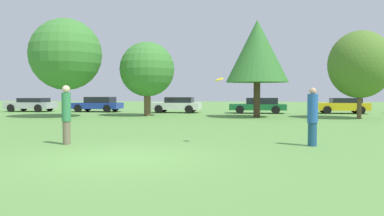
% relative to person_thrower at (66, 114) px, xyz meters
% --- Properties ---
extents(ground_plane, '(120.00, 120.00, 0.00)m').
position_rel_person_thrower_xyz_m(ground_plane, '(2.42, -2.22, -0.99)').
color(ground_plane, '#5B8E42').
extents(person_thrower, '(0.28, 0.28, 1.88)m').
position_rel_person_thrower_xyz_m(person_thrower, '(0.00, 0.00, 0.00)').
color(person_thrower, '#726651').
rests_on(person_thrower, ground).
extents(person_catcher, '(0.32, 0.32, 1.80)m').
position_rel_person_thrower_xyz_m(person_catcher, '(7.68, 0.60, -0.07)').
color(person_catcher, navy).
rests_on(person_catcher, ground).
extents(frisbee, '(0.28, 0.27, 0.16)m').
position_rel_person_thrower_xyz_m(frisbee, '(4.80, 0.65, 1.08)').
color(frisbee, yellow).
extents(tree_0, '(4.73, 4.73, 6.54)m').
position_rel_person_thrower_xyz_m(tree_0, '(-5.98, 12.74, 3.18)').
color(tree_0, brown).
rests_on(tree_0, ground).
extents(tree_1, '(3.82, 3.82, 5.18)m').
position_rel_person_thrower_xyz_m(tree_1, '(-0.93, 14.68, 2.27)').
color(tree_1, brown).
rests_on(tree_1, ground).
extents(tree_2, '(4.11, 4.11, 6.43)m').
position_rel_person_thrower_xyz_m(tree_2, '(6.62, 14.08, 3.37)').
color(tree_2, '#473323').
rests_on(tree_2, ground).
extents(tree_3, '(3.90, 3.90, 5.52)m').
position_rel_person_thrower_xyz_m(tree_3, '(12.98, 13.65, 2.42)').
color(tree_3, brown).
rests_on(tree_3, ground).
extents(parked_car_silver, '(4.11, 2.14, 1.17)m').
position_rel_person_thrower_xyz_m(parked_car_silver, '(-12.37, 19.57, -0.35)').
color(parked_car_silver, '#B2B2B7').
rests_on(parked_car_silver, ground).
extents(parked_car_blue, '(4.19, 2.21, 1.27)m').
position_rel_person_thrower_xyz_m(parked_car_blue, '(-6.50, 19.87, -0.32)').
color(parked_car_blue, '#1E389E').
rests_on(parked_car_blue, ground).
extents(parked_car_white, '(4.03, 2.08, 1.27)m').
position_rel_person_thrower_xyz_m(parked_car_white, '(0.44, 19.13, -0.32)').
color(parked_car_white, silver).
rests_on(parked_car_white, ground).
extents(parked_car_green, '(4.47, 2.00, 1.23)m').
position_rel_person_thrower_xyz_m(parked_car_green, '(7.02, 19.13, -0.34)').
color(parked_car_green, '#196633').
rests_on(parked_car_green, ground).
extents(parked_car_yellow, '(4.02, 2.15, 1.22)m').
position_rel_person_thrower_xyz_m(parked_car_yellow, '(13.50, 19.62, -0.34)').
color(parked_car_yellow, gold).
rests_on(parked_car_yellow, ground).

